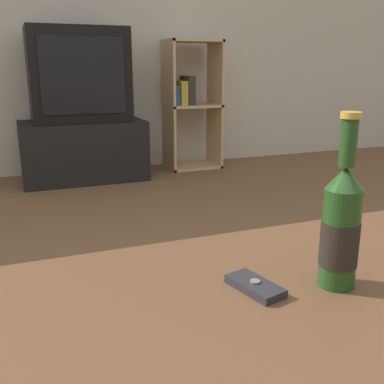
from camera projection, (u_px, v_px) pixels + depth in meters
coffee_table at (216, 355)px, 0.67m from camera, size 1.29×0.62×0.43m
tv_stand at (84, 150)px, 3.22m from camera, size 0.86×0.47×0.42m
television at (79, 75)px, 3.08m from camera, size 0.66×0.42×0.63m
bookshelf at (190, 103)px, 3.52m from camera, size 0.41×0.30×0.99m
beer_bottle at (341, 227)px, 0.73m from camera, size 0.06×0.06×0.29m
cell_phone at (255, 286)px, 0.74m from camera, size 0.07×0.11×0.02m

